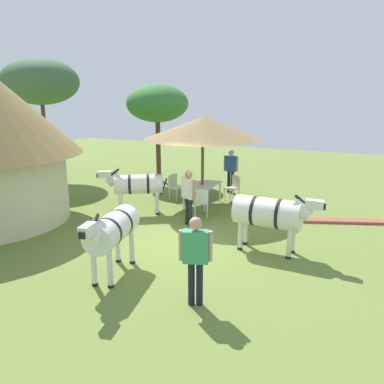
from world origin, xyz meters
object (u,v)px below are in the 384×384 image
(standing_watcher, at_px, (196,253))
(patio_chair_east_end, at_px, (175,185))
(guest_beside_umbrella, at_px, (231,167))
(guest_behind_table, at_px, (189,192))
(patio_dining_table, at_px, (202,187))
(zebra_by_umbrella, at_px, (137,185))
(acacia_tree_behind_hut, at_px, (40,82))
(patio_chair_west_end, at_px, (234,186))
(shade_umbrella, at_px, (203,128))
(zebra_toward_hut, at_px, (270,213))
(zebra_nearest_camera, at_px, (111,230))
(acacia_tree_far_lawn, at_px, (157,104))
(patio_chair_near_lawn, at_px, (201,201))

(standing_watcher, bearing_deg, patio_chair_east_end, 100.24)
(guest_beside_umbrella, height_order, guest_behind_table, guest_beside_umbrella)
(patio_chair_east_end, xyz_separation_m, guest_beside_umbrella, (1.71, -1.54, 0.50))
(patio_dining_table, relative_size, zebra_by_umbrella, 0.79)
(zebra_by_umbrella, distance_m, acacia_tree_behind_hut, 7.97)
(zebra_by_umbrella, bearing_deg, patio_chair_west_end, -71.24)
(shade_umbrella, height_order, guest_behind_table, shade_umbrella)
(zebra_by_umbrella, distance_m, zebra_toward_hut, 4.74)
(patio_chair_west_end, bearing_deg, guest_beside_umbrella, -28.93)
(shade_umbrella, relative_size, guest_beside_umbrella, 2.28)
(zebra_nearest_camera, relative_size, zebra_by_umbrella, 1.15)
(guest_behind_table, bearing_deg, patio_dining_table, -51.48)
(zebra_toward_hut, bearing_deg, zebra_by_umbrella, -103.67)
(patio_chair_west_end, xyz_separation_m, zebra_nearest_camera, (-6.67, 0.40, 0.48))
(standing_watcher, relative_size, zebra_by_umbrella, 0.88)
(guest_beside_umbrella, bearing_deg, patio_chair_east_end, 53.84)
(zebra_nearest_camera, distance_m, zebra_by_umbrella, 4.33)
(acacia_tree_far_lawn, bearing_deg, zebra_toward_hut, -132.69)
(patio_dining_table, xyz_separation_m, zebra_toward_hut, (-3.01, -3.04, 0.31))
(guest_beside_umbrella, xyz_separation_m, zebra_by_umbrella, (-3.80, 1.82, -0.08))
(zebra_nearest_camera, distance_m, zebra_toward_hut, 3.74)
(patio_chair_east_end, distance_m, acacia_tree_far_lawn, 4.30)
(patio_dining_table, height_order, acacia_tree_far_lawn, acacia_tree_far_lawn)
(guest_behind_table, bearing_deg, shade_umbrella, -51.48)
(patio_dining_table, bearing_deg, patio_chair_east_end, 74.08)
(patio_chair_east_end, height_order, guest_beside_umbrella, guest_beside_umbrella)
(standing_watcher, bearing_deg, acacia_tree_far_lawn, 103.18)
(guest_beside_umbrella, height_order, zebra_by_umbrella, guest_beside_umbrella)
(zebra_nearest_camera, relative_size, zebra_toward_hut, 0.97)
(patio_dining_table, xyz_separation_m, zebra_nearest_camera, (-5.63, -0.37, 0.34))
(zebra_toward_hut, bearing_deg, guest_beside_umbrella, -149.64)
(zebra_by_umbrella, xyz_separation_m, acacia_tree_far_lawn, (4.60, 1.81, 2.36))
(guest_beside_umbrella, relative_size, standing_watcher, 1.02)
(patio_chair_near_lawn, relative_size, zebra_toward_hut, 0.40)
(guest_beside_umbrella, distance_m, zebra_by_umbrella, 4.21)
(guest_behind_table, bearing_deg, zebra_toward_hut, -174.26)
(shade_umbrella, bearing_deg, patio_chair_west_end, -36.44)
(guest_behind_table, distance_m, acacia_tree_behind_hut, 9.75)
(zebra_toward_hut, bearing_deg, shade_umbrella, -132.72)
(standing_watcher, xyz_separation_m, acacia_tree_far_lawn, (8.86, 5.78, 2.30))
(zebra_toward_hut, bearing_deg, patio_chair_east_end, -126.15)
(patio_dining_table, height_order, patio_chair_near_lawn, patio_chair_near_lawn)
(patio_dining_table, relative_size, zebra_nearest_camera, 0.69)
(patio_chair_near_lawn, relative_size, standing_watcher, 0.54)
(patio_chair_near_lawn, height_order, acacia_tree_behind_hut, acacia_tree_behind_hut)
(patio_chair_west_end, relative_size, standing_watcher, 0.54)
(shade_umbrella, distance_m, standing_watcher, 6.67)
(patio_dining_table, relative_size, patio_chair_near_lawn, 1.69)
(acacia_tree_far_lawn, bearing_deg, zebra_nearest_camera, -156.48)
(patio_chair_west_end, bearing_deg, zebra_toward_hut, 155.74)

